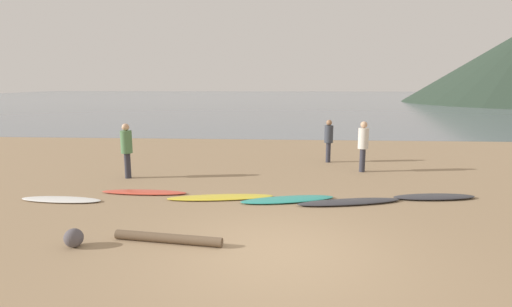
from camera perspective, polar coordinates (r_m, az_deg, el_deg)
name	(u,v)px	position (r m, az deg, el deg)	size (l,w,h in m)	color
ground_plane	(282,155)	(16.78, 3.64, -0.17)	(120.00, 120.00, 0.20)	#997C5B
ocean_water	(283,98)	(70.27, 3.86, 7.73)	(140.00, 100.00, 0.01)	slate
surfboard_0	(61,199)	(11.08, -25.73, -5.85)	(2.05, 0.51, 0.07)	white
surfboard_1	(144,192)	(11.04, -15.47, -5.26)	(2.26, 0.47, 0.07)	#D84C38
surfboard_2	(221,197)	(10.23, -5.01, -6.15)	(2.66, 0.54, 0.06)	yellow
surfboard_3	(288,199)	(10.02, 4.48, -6.45)	(2.36, 0.57, 0.08)	teal
surfboard_4	(349,202)	(10.03, 12.97, -6.64)	(2.57, 0.48, 0.09)	#333338
surfboard_5	(434,197)	(11.11, 23.76, -5.59)	(2.08, 0.51, 0.10)	#333338
person_0	(127,146)	(12.73, -17.74, 0.99)	(0.34, 0.34, 1.66)	#2D2D38
person_1	(363,142)	(13.43, 14.84, 1.54)	(0.33, 0.33, 1.64)	#2D2D38
person_2	(329,137)	(14.80, 10.18, 2.25)	(0.31, 0.31, 1.54)	#2D2D38
driftwood_log	(168,238)	(7.67, -12.28, -11.57)	(0.17, 0.17, 2.04)	brown
beach_rock_near	(74,238)	(7.99, -24.26, -10.76)	(0.33, 0.33, 0.33)	#514C51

